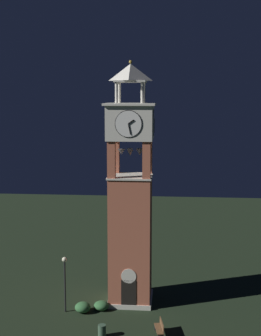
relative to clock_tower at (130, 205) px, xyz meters
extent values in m
plane|color=black|center=(0.00, 0.00, -7.52)|extent=(80.00, 80.00, 0.00)
cube|color=#AD5B42|center=(0.00, 0.00, -2.72)|extent=(3.05, 3.05, 9.60)
cube|color=silver|center=(0.00, 0.00, -7.35)|extent=(3.25, 3.25, 0.35)
cube|color=black|center=(0.00, -1.54, -6.37)|extent=(1.10, 0.04, 2.20)
cylinder|color=silver|center=(0.00, -1.54, -4.97)|extent=(1.10, 0.04, 1.10)
cube|color=#AD5B42|center=(-1.25, -1.24, 3.45)|extent=(0.56, 0.56, 2.76)
cube|color=#AD5B42|center=(1.25, -1.24, 3.45)|extent=(0.56, 0.56, 2.76)
cube|color=#AD5B42|center=(-1.25, 1.25, 3.45)|extent=(0.56, 0.56, 2.76)
cube|color=#AD5B42|center=(1.25, 1.25, 3.45)|extent=(0.56, 0.56, 2.76)
cube|color=silver|center=(0.00, 0.00, 2.13)|extent=(3.21, 3.21, 0.12)
cone|color=#4C4C51|center=(0.68, -0.05, 3.93)|extent=(0.52, 0.52, 0.52)
cone|color=#4C4C51|center=(-0.12, 0.68, 3.93)|extent=(0.45, 0.45, 0.39)
cone|color=#4C4C51|center=(-0.68, 0.12, 3.93)|extent=(0.56, 0.56, 0.40)
cone|color=#4C4C51|center=(0.03, -0.68, 3.93)|extent=(0.44, 0.44, 0.43)
cube|color=silver|center=(0.00, 0.00, 6.07)|extent=(3.29, 3.29, 2.48)
cylinder|color=white|center=(0.00, -1.66, 6.07)|extent=(1.89, 0.05, 1.89)
torus|color=black|center=(0.00, -1.66, 6.07)|extent=(1.91, 0.06, 1.91)
cube|color=black|center=(0.19, -1.72, 6.21)|extent=(0.44, 0.03, 0.35)
cube|color=black|center=(0.08, -1.72, 5.70)|extent=(0.21, 0.03, 0.75)
cylinder|color=white|center=(0.00, 1.67, 6.07)|extent=(1.89, 0.05, 1.89)
torus|color=black|center=(0.00, 1.67, 6.07)|extent=(1.91, 0.06, 1.91)
cube|color=black|center=(0.19, 1.73, 6.21)|extent=(0.44, 0.03, 0.35)
cube|color=black|center=(0.08, 1.73, 5.70)|extent=(0.21, 0.03, 0.75)
cylinder|color=white|center=(-1.67, 0.00, 6.07)|extent=(0.05, 1.89, 1.89)
torus|color=black|center=(-1.67, 0.00, 6.07)|extent=(0.06, 1.91, 1.91)
cube|color=black|center=(-1.73, 0.19, 6.21)|extent=(0.03, 0.44, 0.35)
cube|color=black|center=(-1.73, 0.08, 5.70)|extent=(0.03, 0.21, 0.75)
cylinder|color=white|center=(1.67, 0.00, 6.07)|extent=(0.05, 1.89, 1.89)
torus|color=black|center=(1.67, 0.00, 6.07)|extent=(0.06, 1.91, 1.91)
cube|color=black|center=(1.73, 0.19, 6.21)|extent=(0.03, 0.44, 0.35)
cube|color=black|center=(1.73, 0.08, 5.70)|extent=(0.03, 0.21, 0.75)
cube|color=silver|center=(0.00, 0.00, 7.39)|extent=(3.65, 3.65, 0.16)
cylinder|color=silver|center=(-0.91, -0.90, 8.21)|extent=(0.22, 0.22, 1.47)
cylinder|color=silver|center=(0.91, -0.90, 8.21)|extent=(0.22, 0.22, 1.47)
cylinder|color=silver|center=(-0.91, 0.91, 8.21)|extent=(0.22, 0.22, 1.47)
cylinder|color=silver|center=(0.91, 0.91, 8.21)|extent=(0.22, 0.22, 1.47)
cube|color=silver|center=(0.00, 0.00, 9.00)|extent=(2.25, 2.25, 0.12)
pyramid|color=silver|center=(0.00, 0.00, 9.66)|extent=(2.25, 2.25, 1.20)
sphere|color=#B79338|center=(0.00, 0.00, 10.38)|extent=(0.24, 0.24, 0.24)
cube|color=brown|center=(2.34, -5.31, -7.07)|extent=(0.71, 1.65, 0.06)
cube|color=brown|center=(2.53, -5.27, -6.79)|extent=(0.33, 1.58, 0.44)
cube|color=#2D2D33|center=(2.22, -4.60, -7.31)|extent=(0.40, 0.15, 0.42)
cylinder|color=black|center=(-4.53, -2.31, -5.64)|extent=(0.12, 0.12, 3.75)
sphere|color=#F9EFCC|center=(-4.53, -2.31, -3.59)|extent=(0.36, 0.36, 0.36)
cylinder|color=#38513D|center=(-1.34, -5.81, -7.12)|extent=(0.52, 0.52, 0.80)
ellipsoid|color=#336638|center=(-1.98, -1.77, -7.19)|extent=(1.11, 1.11, 0.65)
ellipsoid|color=#336638|center=(-3.26, -2.30, -7.14)|extent=(1.14, 1.14, 0.75)
camera|label=1|loc=(3.22, -35.97, 8.01)|focal=53.24mm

